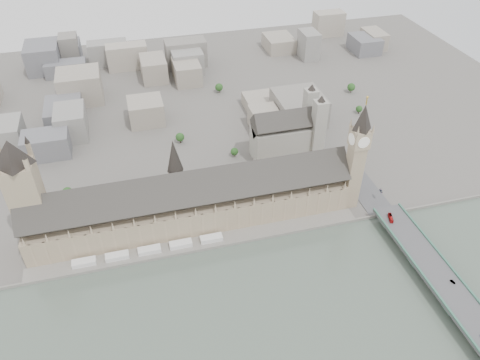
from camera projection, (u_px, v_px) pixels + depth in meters
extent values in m
plane|color=#595651|center=(198.00, 238.00, 384.63)|extent=(900.00, 900.00, 0.00)
cube|color=slate|center=(201.00, 250.00, 372.29)|extent=(600.00, 1.50, 3.00)
cube|color=slate|center=(200.00, 244.00, 378.31)|extent=(270.00, 15.00, 2.00)
cube|color=silver|center=(84.00, 262.00, 358.48)|extent=(18.00, 7.00, 4.00)
cube|color=silver|center=(117.00, 256.00, 363.58)|extent=(18.00, 7.00, 4.00)
cube|color=silver|center=(149.00, 250.00, 368.68)|extent=(18.00, 7.00, 4.00)
cube|color=silver|center=(181.00, 244.00, 373.78)|extent=(18.00, 7.00, 4.00)
cube|color=silver|center=(211.00, 238.00, 378.88)|extent=(18.00, 7.00, 4.00)
cube|color=tan|center=(193.00, 211.00, 392.18)|extent=(265.00, 40.00, 25.00)
cube|color=#2C2A27|center=(191.00, 190.00, 378.29)|extent=(265.00, 40.73, 40.73)
cube|color=tan|center=(353.00, 176.00, 399.81)|extent=(12.00, 12.00, 62.00)
cube|color=#9D8A6C|center=(360.00, 138.00, 375.83)|extent=(14.00, 14.00, 16.00)
cylinder|color=white|center=(368.00, 137.00, 377.30)|extent=(0.60, 10.00, 10.00)
cylinder|color=white|center=(352.00, 139.00, 374.36)|extent=(0.60, 10.00, 10.00)
cylinder|color=white|center=(356.00, 133.00, 381.31)|extent=(10.00, 0.60, 10.00)
cylinder|color=white|center=(364.00, 143.00, 370.34)|extent=(10.00, 0.60, 10.00)
cone|color=black|center=(364.00, 117.00, 364.14)|extent=(17.00, 17.00, 22.00)
cylinder|color=#F6C148|center=(367.00, 101.00, 355.53)|extent=(1.00, 1.00, 6.00)
sphere|color=#F6C148|center=(367.00, 97.00, 353.38)|extent=(2.00, 2.00, 2.00)
cone|color=#9D8A6C|center=(366.00, 120.00, 374.72)|extent=(2.40, 2.40, 8.00)
cone|color=#9D8A6C|center=(351.00, 122.00, 372.07)|extent=(2.40, 2.40, 8.00)
cone|color=#9D8A6C|center=(374.00, 128.00, 364.82)|extent=(2.40, 2.40, 8.00)
cone|color=#9D8A6C|center=(358.00, 130.00, 362.17)|extent=(2.40, 2.40, 8.00)
cube|color=tan|center=(31.00, 207.00, 354.95)|extent=(23.00, 23.00, 80.00)
cone|color=black|center=(11.00, 153.00, 324.20)|extent=(30.00, 30.00, 20.00)
cylinder|color=#9D8A6C|center=(177.00, 180.00, 375.95)|extent=(12.00, 12.00, 20.00)
cone|color=black|center=(174.00, 156.00, 361.19)|extent=(13.00, 13.00, 28.00)
cube|color=#474749|center=(434.00, 274.00, 347.88)|extent=(25.00, 325.00, 10.25)
cube|color=gray|center=(282.00, 142.00, 467.96)|extent=(60.00, 28.00, 34.00)
cube|color=#2C2A27|center=(283.00, 123.00, 454.43)|extent=(60.00, 28.28, 28.28)
cube|color=gray|center=(309.00, 118.00, 474.40)|extent=(12.00, 12.00, 64.00)
cube|color=gray|center=(318.00, 131.00, 456.12)|extent=(12.00, 12.00, 64.00)
imported|color=#B41415|center=(391.00, 218.00, 386.82)|extent=(5.74, 11.07, 3.01)
imported|color=gray|center=(453.00, 282.00, 334.78)|extent=(2.63, 4.22, 1.31)
imported|color=gray|center=(381.00, 191.00, 415.92)|extent=(2.93, 5.24, 1.44)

